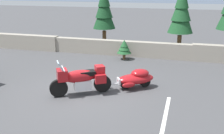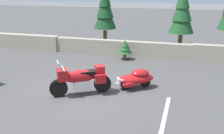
% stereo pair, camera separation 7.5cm
% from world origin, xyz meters
% --- Properties ---
extents(ground_plane, '(80.00, 80.00, 0.00)m').
position_xyz_m(ground_plane, '(0.00, 0.00, 0.00)').
color(ground_plane, '#424244').
extents(stone_guard_wall, '(24.00, 0.55, 0.93)m').
position_xyz_m(stone_guard_wall, '(-0.19, 5.81, 0.45)').
color(stone_guard_wall, gray).
rests_on(stone_guard_wall, ground).
extents(touring_motorcycle, '(2.01, 1.49, 1.33)m').
position_xyz_m(touring_motorcycle, '(0.03, -0.28, 0.62)').
color(touring_motorcycle, black).
rests_on(touring_motorcycle, ground).
extents(car_shaped_trailer, '(2.04, 1.51, 0.76)m').
position_xyz_m(car_shaped_trailer, '(1.87, 0.92, 0.41)').
color(car_shaped_trailer, black).
rests_on(car_shaped_trailer, ground).
extents(pine_tree_secondary, '(1.41, 1.41, 4.12)m').
position_xyz_m(pine_tree_secondary, '(3.27, 6.70, 2.58)').
color(pine_tree_secondary, brown).
rests_on(pine_tree_secondary, ground).
extents(pine_tree_far_right, '(1.40, 1.40, 4.06)m').
position_xyz_m(pine_tree_far_right, '(-1.38, 7.20, 2.54)').
color(pine_tree_far_right, brown).
rests_on(pine_tree_far_right, ground).
extents(pine_sapling_near, '(0.78, 0.78, 1.09)m').
position_xyz_m(pine_sapling_near, '(0.42, 5.04, 0.68)').
color(pine_sapling_near, brown).
rests_on(pine_sapling_near, ground).
extents(parking_stripe_marker, '(0.12, 3.60, 0.01)m').
position_xyz_m(parking_stripe_marker, '(3.23, -1.50, 0.00)').
color(parking_stripe_marker, silver).
rests_on(parking_stripe_marker, ground).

